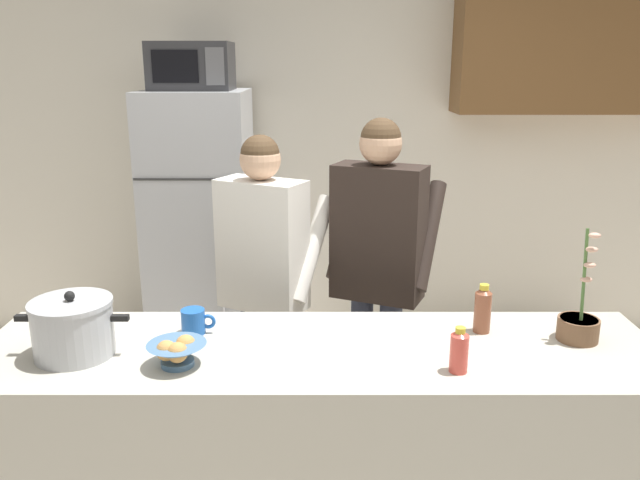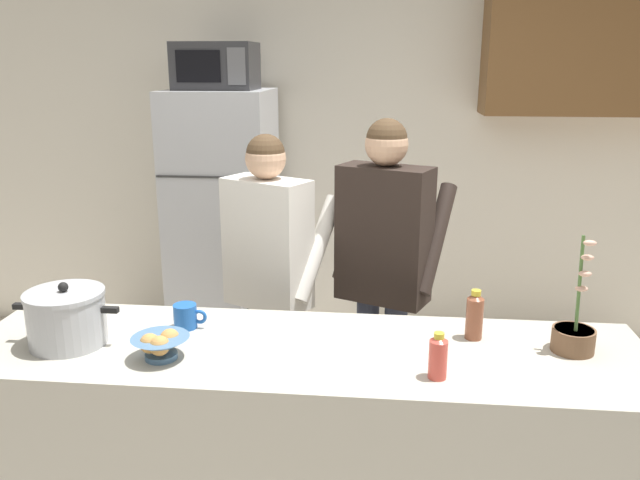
{
  "view_description": "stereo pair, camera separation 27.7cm",
  "coord_description": "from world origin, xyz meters",
  "px_view_note": "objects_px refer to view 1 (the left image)",
  "views": [
    {
      "loc": [
        -0.0,
        -2.12,
        1.92
      ],
      "look_at": [
        0.0,
        0.55,
        1.17
      ],
      "focal_mm": 35.82,
      "sensor_mm": 36.0,
      "label": 1
    },
    {
      "loc": [
        0.27,
        -2.1,
        1.92
      ],
      "look_at": [
        0.0,
        0.55,
        1.17
      ],
      "focal_mm": 35.82,
      "sensor_mm": 36.0,
      "label": 2
    }
  ],
  "objects_px": {
    "coffee_mug": "(194,321)",
    "bottle_mid_counter": "(459,350)",
    "person_near_pot": "(264,263)",
    "cooking_pot": "(73,328)",
    "microwave": "(191,66)",
    "refrigerator": "(201,230)",
    "bread_bowl": "(177,352)",
    "person_by_sink": "(378,250)",
    "bottle_near_edge": "(483,309)",
    "potted_orchid": "(579,324)"
  },
  "relations": [
    {
      "from": "bread_bowl",
      "to": "bottle_mid_counter",
      "type": "relative_size",
      "value": 1.28
    },
    {
      "from": "refrigerator",
      "to": "bottle_near_edge",
      "type": "xyz_separation_m",
      "value": [
        1.38,
        -1.71,
        0.14
      ]
    },
    {
      "from": "potted_orchid",
      "to": "bread_bowl",
      "type": "bearing_deg",
      "value": -171.69
    },
    {
      "from": "coffee_mug",
      "to": "bread_bowl",
      "type": "bearing_deg",
      "value": -91.3
    },
    {
      "from": "microwave",
      "to": "coffee_mug",
      "type": "height_order",
      "value": "microwave"
    },
    {
      "from": "person_by_sink",
      "to": "cooking_pot",
      "type": "distance_m",
      "value": 1.43
    },
    {
      "from": "bread_bowl",
      "to": "bottle_near_edge",
      "type": "xyz_separation_m",
      "value": [
        1.1,
        0.29,
        0.04
      ]
    },
    {
      "from": "bread_bowl",
      "to": "bottle_near_edge",
      "type": "distance_m",
      "value": 1.14
    },
    {
      "from": "bottle_near_edge",
      "to": "coffee_mug",
      "type": "bearing_deg",
      "value": -179.27
    },
    {
      "from": "person_near_pot",
      "to": "cooking_pot",
      "type": "relative_size",
      "value": 4.06
    },
    {
      "from": "bread_bowl",
      "to": "potted_orchid",
      "type": "xyz_separation_m",
      "value": [
        1.44,
        0.21,
        0.01
      ]
    },
    {
      "from": "person_by_sink",
      "to": "coffee_mug",
      "type": "xyz_separation_m",
      "value": [
        -0.76,
        -0.68,
        -0.08
      ]
    },
    {
      "from": "person_near_pot",
      "to": "bread_bowl",
      "type": "bearing_deg",
      "value": -103.49
    },
    {
      "from": "bottle_near_edge",
      "to": "bottle_mid_counter",
      "type": "relative_size",
      "value": 1.2
    },
    {
      "from": "refrigerator",
      "to": "bread_bowl",
      "type": "distance_m",
      "value": 2.02
    },
    {
      "from": "cooking_pot",
      "to": "bottle_near_edge",
      "type": "bearing_deg",
      "value": 7.62
    },
    {
      "from": "person_by_sink",
      "to": "bottle_near_edge",
      "type": "distance_m",
      "value": 0.74
    },
    {
      "from": "microwave",
      "to": "person_near_pot",
      "type": "xyz_separation_m",
      "value": [
        0.5,
        -1.06,
        -0.89
      ]
    },
    {
      "from": "microwave",
      "to": "cooking_pot",
      "type": "height_order",
      "value": "microwave"
    },
    {
      "from": "coffee_mug",
      "to": "bottle_mid_counter",
      "type": "relative_size",
      "value": 0.82
    },
    {
      "from": "bottle_mid_counter",
      "to": "person_by_sink",
      "type": "bearing_deg",
      "value": 100.37
    },
    {
      "from": "person_near_pot",
      "to": "person_by_sink",
      "type": "distance_m",
      "value": 0.55
    },
    {
      "from": "refrigerator",
      "to": "bottle_mid_counter",
      "type": "distance_m",
      "value": 2.38
    },
    {
      "from": "microwave",
      "to": "cooking_pot",
      "type": "relative_size",
      "value": 1.22
    },
    {
      "from": "bottle_near_edge",
      "to": "bottle_mid_counter",
      "type": "distance_m",
      "value": 0.36
    },
    {
      "from": "person_by_sink",
      "to": "potted_orchid",
      "type": "bearing_deg",
      "value": -47.44
    },
    {
      "from": "person_by_sink",
      "to": "cooking_pot",
      "type": "height_order",
      "value": "person_by_sink"
    },
    {
      "from": "cooking_pot",
      "to": "person_near_pot",
      "type": "bearing_deg",
      "value": 54.0
    },
    {
      "from": "refrigerator",
      "to": "coffee_mug",
      "type": "relative_size",
      "value": 13.36
    },
    {
      "from": "refrigerator",
      "to": "microwave",
      "type": "xyz_separation_m",
      "value": [
        0.0,
        -0.02,
        1.01
      ]
    },
    {
      "from": "coffee_mug",
      "to": "bottle_mid_counter",
      "type": "height_order",
      "value": "bottle_mid_counter"
    },
    {
      "from": "bottle_mid_counter",
      "to": "coffee_mug",
      "type": "bearing_deg",
      "value": 161.6
    },
    {
      "from": "microwave",
      "to": "person_near_pot",
      "type": "distance_m",
      "value": 1.48
    },
    {
      "from": "refrigerator",
      "to": "bottle_near_edge",
      "type": "distance_m",
      "value": 2.2
    },
    {
      "from": "person_near_pot",
      "to": "cooking_pot",
      "type": "bearing_deg",
      "value": -126.0
    },
    {
      "from": "microwave",
      "to": "bottle_near_edge",
      "type": "distance_m",
      "value": 2.35
    },
    {
      "from": "person_near_pot",
      "to": "coffee_mug",
      "type": "bearing_deg",
      "value": -108.39
    },
    {
      "from": "person_near_pot",
      "to": "coffee_mug",
      "type": "xyz_separation_m",
      "value": [
        -0.21,
        -0.64,
        -0.03
      ]
    },
    {
      "from": "bottle_mid_counter",
      "to": "person_near_pot",
      "type": "bearing_deg",
      "value": 127.45
    },
    {
      "from": "cooking_pot",
      "to": "bottle_mid_counter",
      "type": "xyz_separation_m",
      "value": [
        1.32,
        -0.13,
        -0.02
      ]
    },
    {
      "from": "cooking_pot",
      "to": "potted_orchid",
      "type": "distance_m",
      "value": 1.82
    },
    {
      "from": "refrigerator",
      "to": "bottle_mid_counter",
      "type": "relative_size",
      "value": 10.99
    },
    {
      "from": "refrigerator",
      "to": "person_by_sink",
      "type": "height_order",
      "value": "refrigerator"
    },
    {
      "from": "microwave",
      "to": "potted_orchid",
      "type": "distance_m",
      "value": 2.63
    },
    {
      "from": "bread_bowl",
      "to": "refrigerator",
      "type": "bearing_deg",
      "value": 98.05
    },
    {
      "from": "bread_bowl",
      "to": "person_near_pot",
      "type": "bearing_deg",
      "value": 76.51
    },
    {
      "from": "microwave",
      "to": "person_by_sink",
      "type": "relative_size",
      "value": 0.29
    },
    {
      "from": "person_near_pot",
      "to": "person_by_sink",
      "type": "height_order",
      "value": "person_by_sink"
    },
    {
      "from": "person_near_pot",
      "to": "person_by_sink",
      "type": "relative_size",
      "value": 0.96
    },
    {
      "from": "cooking_pot",
      "to": "bottle_mid_counter",
      "type": "relative_size",
      "value": 2.48
    }
  ]
}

